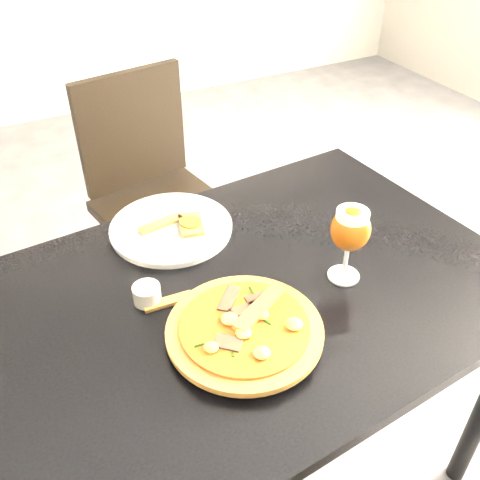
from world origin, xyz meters
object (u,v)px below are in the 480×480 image
chair_far (155,193)px  pizza (245,328)px  dining_table (245,318)px  beer_glass (350,230)px

chair_far → pizza: size_ratio=2.97×
dining_table → pizza: 0.18m
pizza → beer_glass: 0.31m
chair_far → dining_table: bearing=-105.1°
pizza → beer_glass: beer_glass is taller
dining_table → pizza: size_ratio=4.08×
dining_table → chair_far: size_ratio=1.38×
chair_far → beer_glass: bearing=-91.2°
pizza → beer_glass: (0.28, 0.06, 0.11)m
pizza → dining_table: bearing=61.7°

